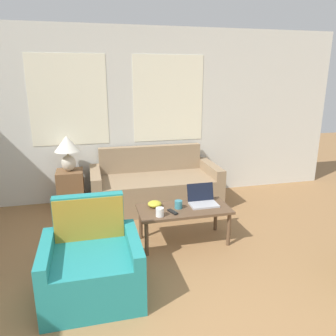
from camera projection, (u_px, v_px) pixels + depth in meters
wall_back at (126, 116)px, 5.00m from camera, size 6.96×0.06×2.60m
couch at (155, 187)px, 4.94m from camera, size 1.87×0.86×0.85m
armchair at (92, 267)px, 2.91m from camera, size 0.84×0.73×0.85m
side_table at (71, 189)px, 4.81m from camera, size 0.38×0.38×0.57m
table_lamp at (67, 148)px, 4.64m from camera, size 0.36×0.36×0.51m
coffee_table at (184, 212)px, 3.78m from camera, size 1.06×0.50×0.43m
laptop at (202, 200)px, 3.88m from camera, size 0.32×0.27×0.23m
cup_navy at (160, 212)px, 3.54m from camera, size 0.09×0.09×0.10m
cup_yellow at (178, 204)px, 3.75m from camera, size 0.09×0.09×0.09m
snack_bowl at (155, 204)px, 3.80m from camera, size 0.16×0.16×0.07m
tv_remote at (173, 212)px, 3.64m from camera, size 0.09×0.16×0.02m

